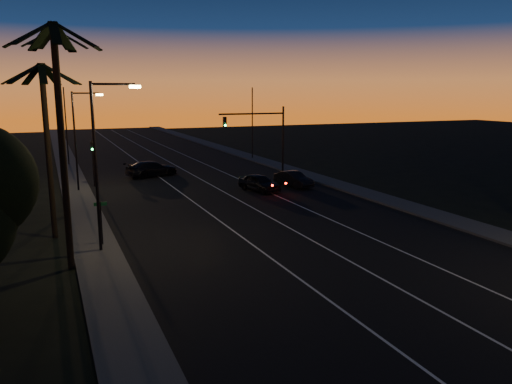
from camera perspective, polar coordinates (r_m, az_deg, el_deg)
name	(u,v)px	position (r m, az deg, el deg)	size (l,w,h in m)	color
road	(230,199)	(40.00, -2.95, -0.84)	(20.00, 170.00, 0.01)	black
sidewalk_left	(83,211)	(37.77, -19.14, -2.08)	(2.40, 170.00, 0.16)	#393836
sidewalk_right	(349,188)	(44.96, 10.59, 0.44)	(2.40, 170.00, 0.16)	#393836
lane_stripe_left	(194,202)	(39.10, -7.08, -1.18)	(0.12, 160.00, 0.01)	silver
lane_stripe_mid	(236,199)	(40.16, -2.28, -0.77)	(0.12, 160.00, 0.01)	silver
lane_stripe_right	(276,195)	(41.50, 2.25, -0.37)	(0.12, 160.00, 0.01)	silver
palm_near	(60,123)	(24.82, -21.46, 7.39)	(4.25, 4.16, 11.53)	black
palm_mid	(47,132)	(30.85, -22.81, 6.39)	(4.25, 4.16, 10.03)	black
palm_far	(60,105)	(36.80, -21.48, 9.28)	(4.25, 4.16, 12.53)	black
streetlight_left_near	(101,154)	(27.08, -17.30, 4.20)	(2.55, 0.26, 9.00)	black
streetlight_left_far	(79,133)	(44.97, -19.62, 6.39)	(2.55, 0.26, 8.50)	black
street_sign	(101,218)	(28.70, -17.27, -2.87)	(0.70, 0.06, 2.60)	black
signal_mast	(262,129)	(51.16, 0.72, 7.25)	(7.10, 0.41, 7.00)	black
signal_post	(93,155)	(47.24, -18.16, 4.04)	(0.28, 0.37, 4.20)	black
far_pole_left	(66,127)	(61.94, -20.87, 6.97)	(0.14, 0.14, 9.00)	black
far_pole_right	(252,124)	(63.71, -0.42, 7.81)	(0.14, 0.14, 9.00)	black
lead_car	(259,183)	(43.08, 0.38, 1.07)	(2.96, 5.12, 1.48)	black
right_car	(293,179)	(45.31, 4.31, 1.49)	(2.29, 4.40, 1.38)	black
cross_car	(152,169)	(51.77, -11.81, 2.62)	(5.83, 3.84, 1.57)	black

